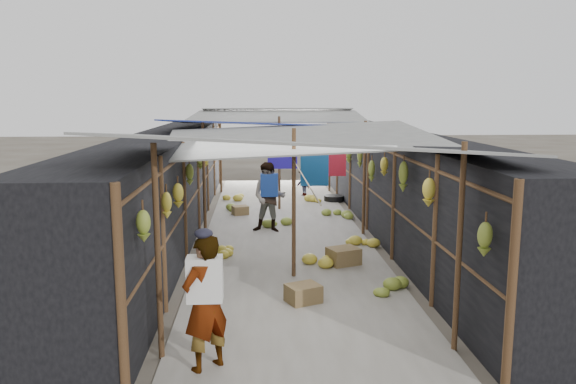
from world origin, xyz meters
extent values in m
plane|color=#6B6356|center=(0.00, 0.00, 0.00)|extent=(80.00, 80.00, 0.00)
cube|color=#9E998E|center=(0.00, 6.50, 0.01)|extent=(3.60, 16.00, 0.02)
cube|color=black|center=(-2.70, 6.50, 1.15)|extent=(1.40, 15.00, 2.30)
cube|color=black|center=(2.70, 6.50, 1.15)|extent=(1.40, 15.00, 2.30)
cube|color=olive|center=(0.06, 1.72, 0.15)|extent=(0.60, 0.56, 0.29)
cube|color=olive|center=(0.98, 3.66, 0.17)|extent=(0.67, 0.61, 0.33)
cube|color=olive|center=(-1.08, 8.30, 0.13)|extent=(0.48, 0.44, 0.25)
cylinder|color=black|center=(1.70, 10.19, 0.09)|extent=(0.59, 0.59, 0.18)
imported|color=white|center=(-1.23, -0.33, 0.80)|extent=(0.70, 0.67, 1.61)
imported|color=navy|center=(-0.34, 6.38, 0.82)|extent=(0.90, 0.76, 1.64)
imported|color=#4D4943|center=(0.86, 11.14, 0.45)|extent=(0.59, 0.67, 0.89)
cylinder|color=brown|center=(-1.80, 0.00, 1.30)|extent=(0.07, 0.07, 2.60)
cylinder|color=brown|center=(1.80, 0.00, 1.30)|extent=(0.07, 0.07, 2.60)
cylinder|color=brown|center=(0.00, 3.00, 1.30)|extent=(0.07, 0.07, 2.60)
cylinder|color=brown|center=(-1.80, 6.00, 1.30)|extent=(0.07, 0.07, 2.60)
cylinder|color=brown|center=(1.80, 6.00, 1.30)|extent=(0.07, 0.07, 2.60)
cylinder|color=brown|center=(0.00, 9.00, 1.30)|extent=(0.07, 0.07, 2.60)
cylinder|color=brown|center=(-1.80, 12.00, 1.30)|extent=(0.07, 0.07, 2.60)
cylinder|color=brown|center=(1.80, 12.00, 1.30)|extent=(0.07, 0.07, 2.60)
cube|color=gray|center=(0.00, 1.00, 2.50)|extent=(5.21, 3.19, 0.52)
cube|color=gray|center=(0.20, 4.20, 2.35)|extent=(5.23, 3.73, 0.50)
cube|color=navy|center=(-0.10, 7.50, 2.45)|extent=(5.40, 3.60, 0.41)
cube|color=gray|center=(0.00, 10.80, 2.55)|extent=(5.37, 3.66, 0.27)
cube|color=gray|center=(0.10, 13.20, 2.65)|extent=(5.00, 1.99, 0.24)
cylinder|color=brown|center=(-2.00, 6.50, 2.05)|extent=(0.06, 15.00, 0.06)
cylinder|color=brown|center=(2.00, 6.50, 2.05)|extent=(0.06, 15.00, 0.06)
cylinder|color=gray|center=(0.00, 6.50, 2.05)|extent=(0.02, 15.00, 0.02)
cube|color=#25189C|center=(-0.02, 6.69, 1.75)|extent=(0.70, 0.03, 0.60)
cube|color=#1857A0|center=(0.50, 4.37, 1.72)|extent=(0.55, 0.03, 0.65)
cube|color=navy|center=(-0.38, 10.70, 1.75)|extent=(0.65, 0.03, 0.60)
cube|color=white|center=(0.84, 9.64, 1.77)|extent=(0.60, 0.03, 0.55)
cube|color=#A41928|center=(1.02, 5.37, 1.75)|extent=(0.50, 0.03, 0.60)
ellipsoid|color=olive|center=(-1.88, -0.35, 1.72)|extent=(0.16, 0.14, 0.37)
ellipsoid|color=gold|center=(-1.88, 1.26, 1.63)|extent=(0.14, 0.12, 0.38)
ellipsoid|color=gold|center=(-1.88, 2.40, 1.57)|extent=(0.18, 0.15, 0.41)
ellipsoid|color=olive|center=(-1.88, 4.01, 1.69)|extent=(0.15, 0.13, 0.42)
ellipsoid|color=olive|center=(-1.88, 6.05, 1.72)|extent=(0.18, 0.15, 0.40)
ellipsoid|color=gold|center=(-1.88, 7.25, 1.61)|extent=(0.20, 0.17, 0.37)
ellipsoid|color=olive|center=(-1.88, 8.89, 1.78)|extent=(0.17, 0.14, 0.36)
ellipsoid|color=gold|center=(-1.88, 10.52, 1.71)|extent=(0.17, 0.14, 0.53)
ellipsoid|color=gold|center=(-1.88, 11.93, 1.60)|extent=(0.19, 0.16, 0.48)
ellipsoid|color=olive|center=(-1.88, 13.36, 1.54)|extent=(0.15, 0.12, 0.46)
ellipsoid|color=olive|center=(1.88, -0.54, 1.56)|extent=(0.17, 0.14, 0.40)
ellipsoid|color=gold|center=(1.88, 1.52, 1.74)|extent=(0.19, 0.16, 0.44)
ellipsoid|color=olive|center=(1.88, 2.96, 1.77)|extent=(0.16, 0.14, 0.54)
ellipsoid|color=gold|center=(1.88, 4.41, 1.76)|extent=(0.16, 0.14, 0.38)
ellipsoid|color=olive|center=(1.88, 5.60, 1.52)|extent=(0.15, 0.13, 0.49)
ellipsoid|color=olive|center=(1.88, 7.02, 1.69)|extent=(0.14, 0.12, 0.57)
ellipsoid|color=olive|center=(1.88, 8.66, 1.60)|extent=(0.19, 0.16, 0.53)
ellipsoid|color=olive|center=(1.88, 10.42, 1.64)|extent=(0.20, 0.17, 0.39)
ellipsoid|color=olive|center=(1.88, 11.43, 1.65)|extent=(0.19, 0.16, 0.57)
ellipsoid|color=olive|center=(1.88, 13.64, 1.66)|extent=(0.17, 0.14, 0.57)
ellipsoid|color=gold|center=(-1.21, 4.39, 0.14)|extent=(0.57, 0.49, 0.29)
ellipsoid|color=olive|center=(-1.28, 8.74, 0.16)|extent=(0.65, 0.55, 0.33)
ellipsoid|color=gold|center=(-1.42, 10.62, 0.17)|extent=(0.69, 0.59, 0.34)
ellipsoid|color=gold|center=(1.52, 4.97, 0.16)|extent=(0.65, 0.55, 0.33)
ellipsoid|color=gold|center=(0.48, 3.65, 0.11)|extent=(0.45, 0.38, 0.23)
ellipsoid|color=olive|center=(1.45, 7.84, 0.16)|extent=(0.64, 0.54, 0.32)
ellipsoid|color=olive|center=(-0.15, 6.83, 0.13)|extent=(0.52, 0.45, 0.26)
ellipsoid|color=olive|center=(1.51, 2.09, 0.12)|extent=(0.46, 0.39, 0.23)
ellipsoid|color=gold|center=(1.27, 10.10, 0.17)|extent=(0.70, 0.59, 0.35)
camera|label=1|loc=(-0.64, -6.43, 3.11)|focal=35.00mm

